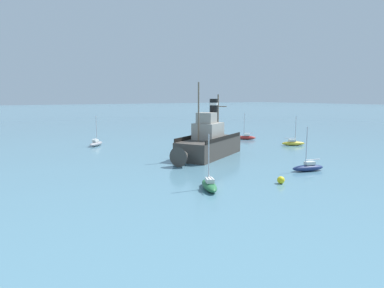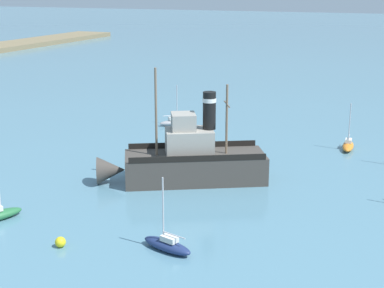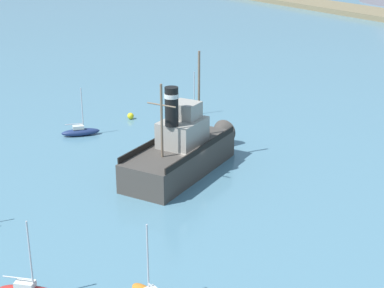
{
  "view_description": "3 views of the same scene",
  "coord_description": "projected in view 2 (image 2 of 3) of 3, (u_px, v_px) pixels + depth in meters",
  "views": [
    {
      "loc": [
        -38.59,
        26.61,
        8.2
      ],
      "look_at": [
        -0.38,
        2.22,
        1.8
      ],
      "focal_mm": 32.0,
      "sensor_mm": 36.0,
      "label": 1
    },
    {
      "loc": [
        -45.63,
        -18.91,
        16.64
      ],
      "look_at": [
        -1.18,
        -0.04,
        3.34
      ],
      "focal_mm": 55.0,
      "sensor_mm": 36.0,
      "label": 2
    },
    {
      "loc": [
        38.9,
        -23.31,
        19.69
      ],
      "look_at": [
        0.18,
        0.26,
        2.9
      ],
      "focal_mm": 55.0,
      "sensor_mm": 36.0,
      "label": 3
    }
  ],
  "objects": [
    {
      "name": "ground_plane",
      "position": [
        197.0,
        177.0,
        52.03
      ],
      "size": [
        600.0,
        600.0,
        0.0
      ],
      "primitive_type": "plane",
      "color": "teal"
    },
    {
      "name": "sailboat_navy",
      "position": [
        167.0,
        245.0,
        37.63
      ],
      "size": [
        2.09,
        3.96,
        4.9
      ],
      "color": "navy",
      "rests_on": "ground"
    },
    {
      "name": "sailboat_grey",
      "position": [
        175.0,
        122.0,
        70.73
      ],
      "size": [
        3.46,
        3.47,
        4.9
      ],
      "color": "gray",
      "rests_on": "ground"
    },
    {
      "name": "sailboat_orange",
      "position": [
        348.0,
        145.0,
        60.53
      ],
      "size": [
        3.89,
        1.46,
        4.9
      ],
      "color": "orange",
      "rests_on": "ground"
    },
    {
      "name": "mooring_buoy",
      "position": [
        60.0,
        242.0,
        38.16
      ],
      "size": [
        0.71,
        0.71,
        0.71
      ],
      "primitive_type": "sphere",
      "color": "yellow",
      "rests_on": "ground"
    },
    {
      "name": "old_tugboat",
      "position": [
        188.0,
        161.0,
        50.53
      ],
      "size": [
        9.93,
        14.23,
        9.9
      ],
      "color": "#423D38",
      "rests_on": "ground"
    }
  ]
}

